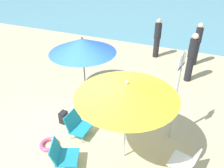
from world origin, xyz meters
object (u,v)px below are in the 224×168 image
beach_chair_c (186,162)px  person_a (157,38)px  umbrella_yellow (127,90)px  warning_sign (177,88)px  beach_chair_e (62,155)px  swim_ring (49,144)px  umbrella_blue (82,46)px  beach_chair_b (77,124)px  beach_bag (63,117)px  beach_chair_d (107,105)px  person_b (191,57)px  person_c (197,44)px

beach_chair_c → person_a: size_ratio=0.38×
umbrella_yellow → warning_sign: (0.83, 1.04, -0.34)m
beach_chair_e → swim_ring: beach_chair_e is taller
warning_sign → swim_ring: bearing=-140.2°
warning_sign → beach_chair_e: bearing=-127.0°
umbrella_blue → beach_chair_b: bearing=-67.1°
person_a → warning_sign: size_ratio=0.71×
beach_chair_e → beach_bag: beach_chair_e is taller
beach_chair_d → beach_chair_e: bearing=139.6°
beach_chair_b → beach_bag: beach_chair_b is taller
umbrella_blue → person_a: (1.45, 3.73, -0.79)m
beach_chair_b → person_b: person_b is taller
umbrella_yellow → warning_sign: warning_sign is taller
beach_chair_d → swim_ring: beach_chair_d is taller
umbrella_blue → beach_chair_e: (0.98, -2.80, -1.31)m
umbrella_blue → person_b: umbrella_blue is taller
umbrella_yellow → beach_chair_c: 2.02m
person_a → swim_ring: (-1.11, -6.18, -0.80)m
umbrella_yellow → person_c: (0.95, 5.61, -0.93)m
person_b → person_c: bearing=104.1°
beach_chair_c → umbrella_blue: bearing=-15.5°
swim_ring → beach_chair_d: bearing=63.8°
umbrella_blue → beach_chair_d: (1.15, -0.81, -1.31)m
beach_chair_d → warning_sign: size_ratio=0.33×
umbrella_blue → beach_chair_b: (0.77, -1.83, -1.31)m
swim_ring → beach_chair_e: bearing=-27.6°
umbrella_yellow → beach_chair_e: (-1.14, -0.76, -1.49)m
beach_chair_b → person_a: bearing=84.9°
beach_chair_b → warning_sign: warning_sign is taller
person_b → beach_chair_e: bearing=-95.8°
umbrella_yellow → beach_bag: (-1.94, 0.46, -1.65)m
umbrella_blue → warning_sign: bearing=-18.7°
swim_ring → umbrella_blue: bearing=97.8°
person_a → beach_chair_b: bearing=57.4°
person_c → umbrella_blue: bearing=-94.3°
umbrella_yellow → beach_bag: bearing=166.5°
beach_chair_b → beach_chair_d: 1.09m
beach_chair_e → beach_bag: bearing=100.3°
beach_chair_b → beach_chair_e: size_ratio=0.92×
umbrella_yellow → beach_bag: size_ratio=6.09×
beach_chair_d → umbrella_yellow: bearing=-177.2°
beach_chair_c → warning_sign: warning_sign is taller
umbrella_blue → umbrella_yellow: size_ratio=1.00×
beach_chair_e → person_c: person_c is taller
umbrella_blue → beach_chair_c: 4.18m
beach_chair_d → beach_chair_e: size_ratio=1.10×
warning_sign → person_b: bearing=99.5°
umbrella_yellow → beach_chair_e: umbrella_yellow is taller
beach_chair_c → beach_chair_e: bearing=33.0°
beach_chair_b → person_a: 5.62m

